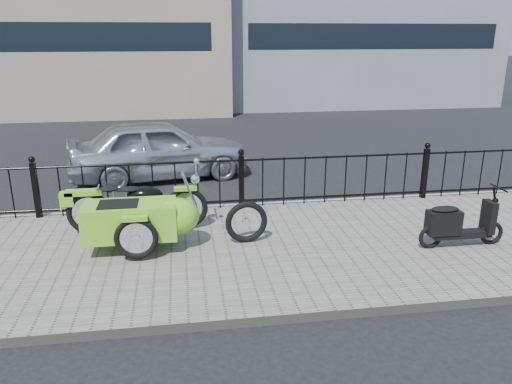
{
  "coord_description": "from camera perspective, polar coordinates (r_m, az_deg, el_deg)",
  "views": [
    {
      "loc": [
        -1.04,
        -7.2,
        3.14
      ],
      "look_at": [
        0.05,
        -0.1,
        0.84
      ],
      "focal_mm": 35.0,
      "sensor_mm": 36.0,
      "label": 1
    }
  ],
  "objects": [
    {
      "name": "iron_fence",
      "position": [
        8.94,
        -1.69,
        1.14
      ],
      "size": [
        14.11,
        0.11,
        1.08
      ],
      "color": "black",
      "rests_on": "sidewalk"
    },
    {
      "name": "sidewalk",
      "position": [
        7.45,
        0.07,
        -6.68
      ],
      "size": [
        30.0,
        3.8,
        0.12
      ],
      "primitive_type": "cube",
      "color": "#686058",
      "rests_on": "ground"
    },
    {
      "name": "ground",
      "position": [
        7.92,
        -0.48,
        -5.6
      ],
      "size": [
        120.0,
        120.0,
        0.0
      ],
      "primitive_type": "plane",
      "color": "black",
      "rests_on": "ground"
    },
    {
      "name": "motorcycle_sidecar",
      "position": [
        7.46,
        -12.71,
        -2.67
      ],
      "size": [
        2.28,
        1.48,
        0.98
      ],
      "color": "black",
      "rests_on": "sidewalk"
    },
    {
      "name": "spare_tire",
      "position": [
        7.46,
        -1.09,
        -3.45
      ],
      "size": [
        0.65,
        0.15,
        0.65
      ],
      "primitive_type": "torus",
      "rotation": [
        1.57,
        0.0,
        0.1
      ],
      "color": "black",
      "rests_on": "sidewalk"
    },
    {
      "name": "sedan_car",
      "position": [
        11.36,
        -11.0,
        4.85
      ],
      "size": [
        4.16,
        2.32,
        1.34
      ],
      "primitive_type": "imported",
      "rotation": [
        0.0,
        0.0,
        1.77
      ],
      "color": "silver",
      "rests_on": "ground"
    },
    {
      "name": "scooter",
      "position": [
        7.87,
        21.97,
        -3.45
      ],
      "size": [
        1.33,
        0.39,
        0.9
      ],
      "color": "black",
      "rests_on": "sidewalk"
    },
    {
      "name": "curb",
      "position": [
        9.23,
        -1.77,
        -1.75
      ],
      "size": [
        30.0,
        0.1,
        0.12
      ],
      "primitive_type": "cube",
      "color": "gray",
      "rests_on": "ground"
    }
  ]
}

